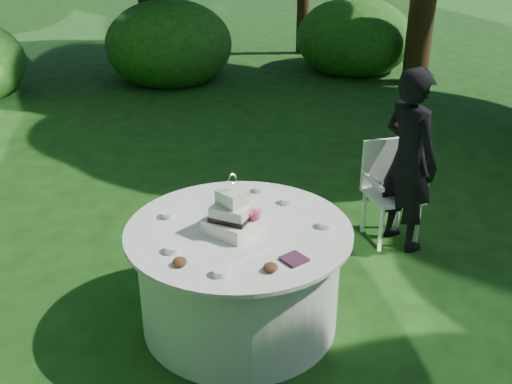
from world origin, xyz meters
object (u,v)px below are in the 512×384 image
(napkins, at_px, (294,259))
(table, at_px, (239,275))
(chair, at_px, (389,183))
(cake, at_px, (233,216))
(guest, at_px, (409,160))

(napkins, relative_size, table, 0.09)
(napkins, height_order, chair, chair)
(table, distance_m, chair, 1.84)
(table, xyz_separation_m, chair, (1.82, 0.21, 0.13))
(cake, relative_size, chair, 0.47)
(napkins, height_order, guest, guest)
(table, relative_size, cake, 3.66)
(cake, bearing_deg, chair, 6.57)
(napkins, bearing_deg, guest, 17.41)
(cake, distance_m, chair, 1.92)
(cake, bearing_deg, napkins, -82.11)
(napkins, xyz_separation_m, guest, (1.80, 0.56, 0.02))
(napkins, bearing_deg, table, 92.75)
(table, height_order, chair, chair)
(napkins, relative_size, chair, 0.16)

